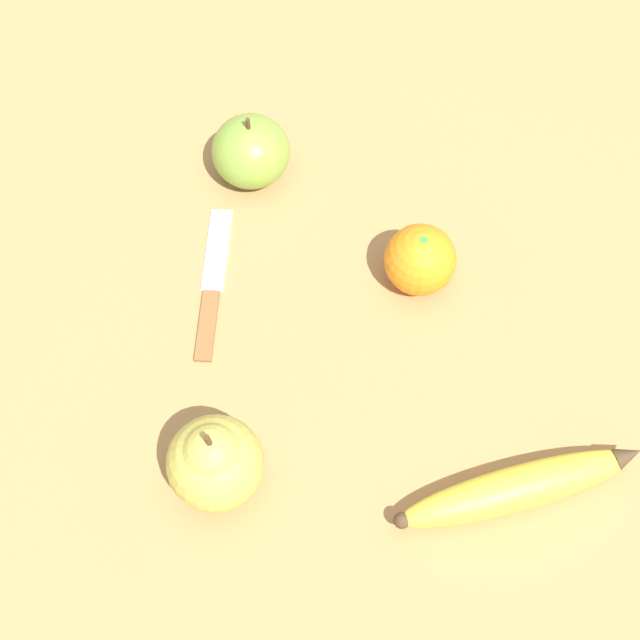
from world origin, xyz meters
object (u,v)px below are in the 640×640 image
banana (519,487)px  pear (215,462)px  apple (251,151)px  paring_knife (212,287)px  orange (420,260)px

banana → pear: size_ratio=1.97×
apple → pear: bearing=15.0°
banana → apple: bearing=109.0°
pear → apple: size_ratio=1.19×
pear → paring_knife: size_ratio=0.59×
orange → apple: bearing=-110.2°
paring_knife → apple: bearing=79.1°
orange → pear: 0.28m
banana → apple: (-0.26, -0.34, 0.02)m
orange → banana: bearing=36.7°
apple → orange: bearing=69.8°
pear → paring_knife: pear is taller
apple → paring_knife: apple is taller
paring_knife → banana: bearing=-33.9°
pear → apple: 0.34m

